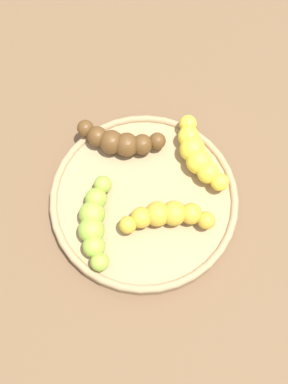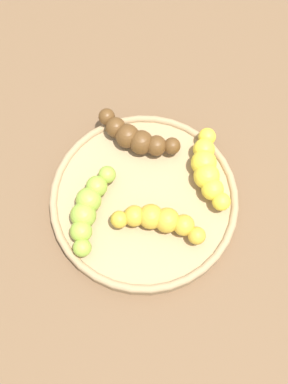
{
  "view_description": "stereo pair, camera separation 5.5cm",
  "coord_description": "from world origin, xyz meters",
  "views": [
    {
      "loc": [
        -0.09,
        0.18,
        0.55
      ],
      "look_at": [
        0.0,
        0.0,
        0.04
      ],
      "focal_mm": 41.96,
      "sensor_mm": 36.0,
      "label": 1
    },
    {
      "loc": [
        -0.13,
        0.15,
        0.55
      ],
      "look_at": [
        0.0,
        0.0,
        0.04
      ],
      "focal_mm": 41.96,
      "sensor_mm": 36.0,
      "label": 2
    }
  ],
  "objects": [
    {
      "name": "banana_green",
      "position": [
        0.04,
        0.06,
        0.04
      ],
      "size": [
        0.07,
        0.11,
        0.03
      ],
      "rotation": [
        0.0,
        0.0,
        0.44
      ],
      "color": "#8CAD38",
      "rests_on": "fruit_bowl"
    },
    {
      "name": "banana_yellow",
      "position": [
        -0.04,
        -0.08,
        0.04
      ],
      "size": [
        0.09,
        0.08,
        0.03
      ],
      "rotation": [
        0.0,
        0.0,
        0.86
      ],
      "color": "yellow",
      "rests_on": "fruit_bowl"
    },
    {
      "name": "fruit_bowl",
      "position": [
        0.0,
        0.0,
        0.01
      ],
      "size": [
        0.24,
        0.24,
        0.02
      ],
      "color": "#A08259",
      "rests_on": "ground_plane"
    },
    {
      "name": "banana_overripe",
      "position": [
        0.06,
        -0.05,
        0.04
      ],
      "size": [
        0.12,
        0.05,
        0.03
      ],
      "rotation": [
        0.0,
        0.0,
        1.82
      ],
      "color": "#593819",
      "rests_on": "fruit_bowl"
    },
    {
      "name": "ground_plane",
      "position": [
        0.0,
        0.0,
        0.0
      ],
      "size": [
        2.4,
        2.4,
        0.0
      ],
      "primitive_type": "plane",
      "color": "brown"
    },
    {
      "name": "banana_spotted",
      "position": [
        -0.04,
        0.02,
        0.03
      ],
      "size": [
        0.11,
        0.07,
        0.03
      ],
      "rotation": [
        0.0,
        0.0,
        5.19
      ],
      "color": "gold",
      "rests_on": "fruit_bowl"
    }
  ]
}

